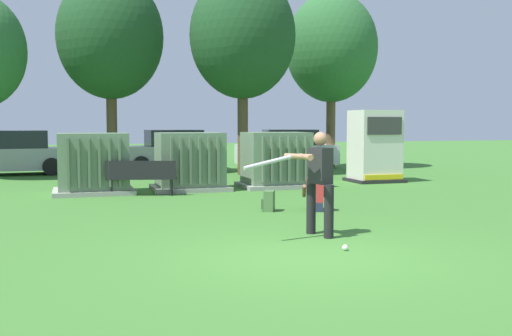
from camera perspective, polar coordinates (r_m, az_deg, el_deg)
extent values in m
plane|color=#3D752D|center=(8.62, 5.01, -8.36)|extent=(96.00, 96.00, 0.00)
cube|color=#9E9B93|center=(16.71, -15.17, -2.14)|extent=(2.10, 1.70, 0.12)
cube|color=slate|center=(16.64, -15.23, 0.63)|extent=(1.80, 1.40, 1.50)
cube|color=#5B7056|center=(15.87, -17.43, 0.42)|extent=(0.06, 0.12, 1.27)
cube|color=#5B7056|center=(15.87, -16.51, 0.44)|extent=(0.06, 0.12, 1.27)
cube|color=#5B7056|center=(15.88, -15.59, 0.46)|extent=(0.06, 0.12, 1.27)
cube|color=#5B7056|center=(15.89, -14.67, 0.48)|extent=(0.06, 0.12, 1.27)
cube|color=#5B7056|center=(15.90, -13.75, 0.50)|extent=(0.06, 0.12, 1.27)
cube|color=#5B7056|center=(15.92, -12.84, 0.52)|extent=(0.06, 0.12, 1.27)
cube|color=#9E9B93|center=(17.07, -6.29, -1.88)|extent=(2.10, 1.70, 0.12)
cube|color=slate|center=(17.00, -6.32, 0.83)|extent=(1.80, 1.40, 1.50)
cube|color=#5B7056|center=(16.14, -8.02, 0.63)|extent=(0.06, 0.12, 1.27)
cube|color=#5B7056|center=(16.18, -7.13, 0.65)|extent=(0.06, 0.12, 1.27)
cube|color=#5B7056|center=(16.23, -6.25, 0.67)|extent=(0.06, 0.12, 1.27)
cube|color=#5B7056|center=(16.28, -5.37, 0.69)|extent=(0.06, 0.12, 1.27)
cube|color=#5B7056|center=(16.34, -4.49, 0.71)|extent=(0.06, 0.12, 1.27)
cube|color=#5B7056|center=(16.39, -3.62, 0.72)|extent=(0.06, 0.12, 1.27)
cube|color=#9E9B93|center=(17.70, 1.90, -1.64)|extent=(2.10, 1.70, 0.12)
cube|color=slate|center=(17.63, 1.91, 0.98)|extent=(1.80, 1.40, 1.50)
cube|color=#5B7056|center=(16.71, 0.70, 0.80)|extent=(0.06, 0.12, 1.27)
cube|color=#5B7056|center=(16.79, 1.53, 0.81)|extent=(0.06, 0.12, 1.27)
cube|color=#5B7056|center=(16.88, 2.35, 0.83)|extent=(0.06, 0.12, 1.27)
cube|color=#5B7056|center=(16.96, 3.16, 0.84)|extent=(0.06, 0.12, 1.27)
cube|color=#5B7056|center=(17.05, 3.96, 0.86)|extent=(0.06, 0.12, 1.27)
cube|color=#5B7056|center=(17.15, 4.75, 0.87)|extent=(0.06, 0.12, 1.27)
cube|color=#262626|center=(19.74, 11.17, -1.14)|extent=(1.60, 1.40, 0.10)
cube|color=silver|center=(19.67, 11.22, 2.20)|extent=(1.40, 1.20, 2.20)
cube|color=#383838|center=(19.11, 12.13, 3.94)|extent=(1.19, 0.04, 0.55)
cube|color=yellow|center=(19.19, 12.05, -0.85)|extent=(1.33, 0.04, 0.16)
cube|color=black|center=(15.94, -10.80, -0.96)|extent=(1.84, 0.82, 0.05)
cube|color=black|center=(15.75, -10.90, -0.13)|extent=(1.76, 0.47, 0.44)
cylinder|color=black|center=(16.22, -13.41, -1.75)|extent=(0.06, 0.06, 0.42)
cylinder|color=black|center=(16.03, -8.01, -1.75)|extent=(0.06, 0.06, 0.42)
cylinder|color=black|center=(15.95, -13.58, -1.86)|extent=(0.06, 0.06, 0.42)
cylinder|color=black|center=(15.75, -8.09, -1.86)|extent=(0.06, 0.06, 0.42)
cylinder|color=black|center=(9.91, 6.94, -4.13)|extent=(0.16, 0.16, 0.88)
cylinder|color=black|center=(10.28, 5.26, -3.81)|extent=(0.16, 0.16, 0.88)
cube|color=#262628|center=(10.01, 6.12, 0.23)|extent=(0.33, 0.45, 0.60)
sphere|color=#9E7051|center=(9.99, 6.14, 2.77)|extent=(0.23, 0.23, 0.23)
cylinder|color=#9E7051|center=(9.70, 4.71, 1.05)|extent=(0.13, 0.55, 0.09)
cylinder|color=#9E7051|center=(9.85, 4.08, 1.11)|extent=(0.38, 0.50, 0.09)
cylinder|color=#B2B2B7|center=(9.40, 1.05, 0.51)|extent=(0.84, 0.28, 0.21)
sphere|color=#B2B2B7|center=(9.63, 3.17, 1.04)|extent=(0.08, 0.08, 0.08)
sphere|color=white|center=(9.05, 8.47, -7.49)|extent=(0.09, 0.09, 0.09)
cube|color=#282D4C|center=(12.90, 5.62, -3.69)|extent=(0.40, 0.35, 0.20)
cube|color=red|center=(12.86, 5.63, -2.10)|extent=(0.42, 0.34, 0.52)
sphere|color=brown|center=(12.82, 5.64, -0.37)|extent=(0.22, 0.22, 0.22)
cylinder|color=#282D4C|center=(13.11, 5.15, -3.03)|extent=(0.28, 0.47, 0.13)
cylinder|color=#282D4C|center=(13.33, 5.13, -2.89)|extent=(0.22, 0.32, 0.46)
cylinder|color=#282D4C|center=(13.11, 6.03, -3.04)|extent=(0.28, 0.47, 0.13)
cylinder|color=#282D4C|center=(13.33, 5.99, -2.89)|extent=(0.22, 0.32, 0.46)
cylinder|color=brown|center=(13.08, 4.59, -2.18)|extent=(0.22, 0.42, 0.32)
cylinder|color=brown|center=(13.09, 6.61, -2.19)|extent=(0.22, 0.42, 0.32)
cube|color=#4C723F|center=(12.87, 1.27, -3.15)|extent=(0.32, 0.38, 0.44)
cube|color=#3D5B33|center=(12.90, 0.70, -3.43)|extent=(0.16, 0.23, 0.22)
cylinder|color=brown|center=(22.59, -13.52, 3.31)|extent=(0.38, 0.38, 3.10)
ellipsoid|color=#1E4723|center=(22.81, -13.68, 12.07)|extent=(3.82, 3.82, 4.53)
cylinder|color=brown|center=(21.95, -1.27, 3.42)|extent=(0.38, 0.38, 3.11)
ellipsoid|color=#1E4723|center=(22.17, -1.28, 12.47)|extent=(3.83, 3.83, 4.55)
cylinder|color=brown|center=(25.42, 7.11, 3.49)|extent=(0.38, 0.38, 3.10)
ellipsoid|color=#2D6633|center=(25.61, 7.18, 11.29)|extent=(3.82, 3.82, 4.53)
cube|color=#B2B2B7|center=(23.71, -22.06, 0.81)|extent=(4.27, 1.89, 0.80)
cube|color=#262B33|center=(23.67, -21.75, 2.56)|extent=(2.17, 1.65, 0.64)
cylinder|color=black|center=(22.86, -18.86, 0.12)|extent=(0.65, 0.25, 0.64)
cylinder|color=black|center=(24.56, -18.93, 0.39)|extent=(0.65, 0.25, 0.64)
cube|color=#B2B2B7|center=(24.20, -8.16, 1.14)|extent=(4.29, 1.93, 0.80)
cube|color=#262B33|center=(24.20, -7.83, 2.85)|extent=(2.18, 1.67, 0.64)
cylinder|color=black|center=(23.14, -10.85, 0.32)|extent=(0.65, 0.26, 0.64)
cylinder|color=black|center=(24.81, -11.51, 0.57)|extent=(0.65, 0.26, 0.64)
cylinder|color=black|center=(23.71, -4.64, 0.48)|extent=(0.65, 0.26, 0.64)
cylinder|color=black|center=(25.34, -5.69, 0.72)|extent=(0.65, 0.26, 0.64)
cube|color=silver|center=(25.39, 2.90, 1.33)|extent=(4.37, 2.18, 0.80)
cube|color=#262B33|center=(25.40, 3.24, 2.95)|extent=(2.27, 1.80, 0.64)
cylinder|color=black|center=(24.30, 0.38, 0.58)|extent=(0.66, 0.29, 0.64)
cylinder|color=black|center=(25.97, -0.33, 0.82)|extent=(0.66, 0.29, 0.64)
cylinder|color=black|center=(24.92, 6.27, 0.65)|extent=(0.66, 0.29, 0.64)
cylinder|color=black|center=(26.55, 5.21, 0.88)|extent=(0.66, 0.29, 0.64)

